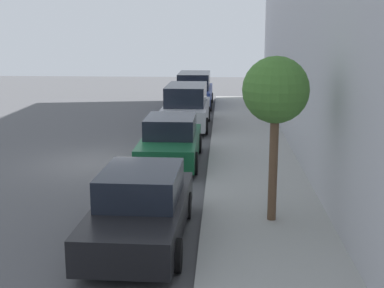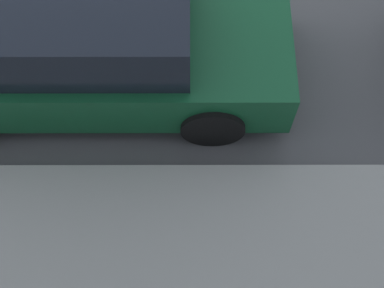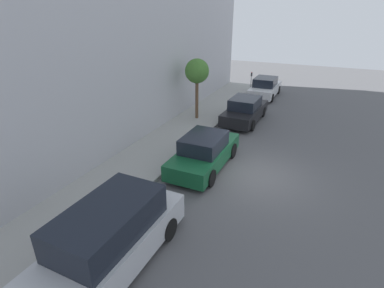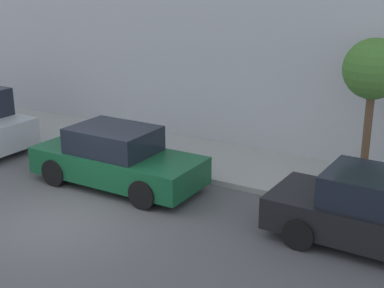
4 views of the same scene
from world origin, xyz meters
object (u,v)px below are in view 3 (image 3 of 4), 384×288
at_px(parked_sedan_nearest, 265,88).
at_px(parking_meter_near, 251,79).
at_px(parked_sedan_third, 204,152).
at_px(parked_sedan_second, 245,110).
at_px(parked_minivan_fourth, 111,237).
at_px(street_tree, 197,72).

bearing_deg(parked_sedan_nearest, parking_meter_near, -43.85).
xyz_separation_m(parked_sedan_nearest, parked_sedan_third, (-0.18, 13.01, -0.00)).
bearing_deg(parked_sedan_second, parked_sedan_third, 90.20).
xyz_separation_m(parked_minivan_fourth, parking_meter_near, (1.62, -20.71, 0.11)).
distance_m(parked_minivan_fourth, parking_meter_near, 20.77).
distance_m(parked_sedan_third, street_tree, 6.64).
xyz_separation_m(parked_sedan_nearest, parked_minivan_fourth, (-0.09, 19.24, 0.19)).
relative_size(parked_sedan_nearest, parked_sedan_second, 0.99).
height_order(parked_sedan_nearest, parked_sedan_third, same).
height_order(parked_minivan_fourth, street_tree, street_tree).
relative_size(parking_meter_near, street_tree, 0.39).
xyz_separation_m(parked_sedan_third, street_tree, (2.84, -5.53, 2.32)).
xyz_separation_m(parked_sedan_second, parking_meter_near, (1.68, -7.90, 0.31)).
bearing_deg(parked_minivan_fourth, parked_sedan_nearest, -89.73).
bearing_deg(parked_minivan_fourth, parked_sedan_second, -90.29).
bearing_deg(parked_sedan_nearest, parked_sedan_second, 91.40).
relative_size(parked_sedan_nearest, parked_minivan_fourth, 0.92).
bearing_deg(parked_sedan_third, parked_minivan_fourth, 89.19).
bearing_deg(parked_sedan_second, parked_sedan_nearest, -88.60).
bearing_deg(parking_meter_near, parked_minivan_fourth, 94.47).
xyz_separation_m(parked_sedan_nearest, street_tree, (2.66, 7.47, 2.32)).
xyz_separation_m(parked_minivan_fourth, street_tree, (2.75, -11.77, 2.12)).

